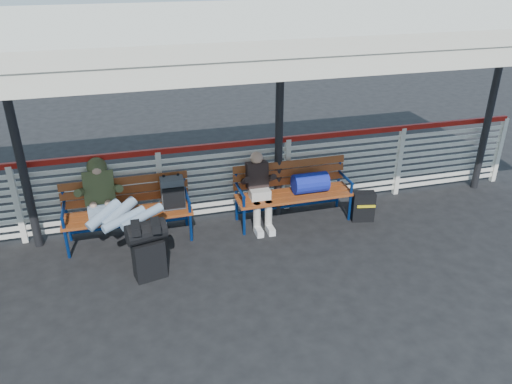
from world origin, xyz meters
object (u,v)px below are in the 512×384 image
object	(u,v)px
luggage_stack	(148,248)
bench_left	(142,201)
companion_person	(259,189)
traveler_man	(116,209)
bench_right	(300,185)
suitcase_side	(363,206)

from	to	relation	value
luggage_stack	bench_left	xyz separation A→B (m)	(0.00, 1.03, 0.15)
luggage_stack	companion_person	distance (m)	1.99
traveler_man	companion_person	bearing A→B (deg)	7.29
bench_left	bench_right	world-z (taller)	bench_left
luggage_stack	traveler_man	world-z (taller)	traveler_man
luggage_stack	bench_left	bearing A→B (deg)	77.31
bench_left	luggage_stack	bearing A→B (deg)	-90.27
bench_left	companion_person	size ratio (longest dim) A/B	1.57
bench_left	bench_right	xyz separation A→B (m)	(2.39, -0.06, -0.01)
luggage_stack	companion_person	bearing A→B (deg)	16.36
luggage_stack	companion_person	size ratio (longest dim) A/B	0.71
companion_person	suitcase_side	xyz separation A→B (m)	(1.60, -0.30, -0.36)
bench_right	suitcase_side	xyz separation A→B (m)	(0.94, -0.31, -0.35)
bench_right	traveler_man	distance (m)	2.76
bench_left	companion_person	xyz separation A→B (m)	(1.73, -0.08, -0.00)
bench_right	companion_person	bearing A→B (deg)	-178.75
bench_right	companion_person	world-z (taller)	companion_person
luggage_stack	bench_right	world-z (taller)	bench_right
companion_person	traveler_man	bearing A→B (deg)	-172.71
bench_right	suitcase_side	world-z (taller)	bench_right
bench_right	suitcase_side	bearing A→B (deg)	-18.36
bench_left	suitcase_side	distance (m)	3.37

